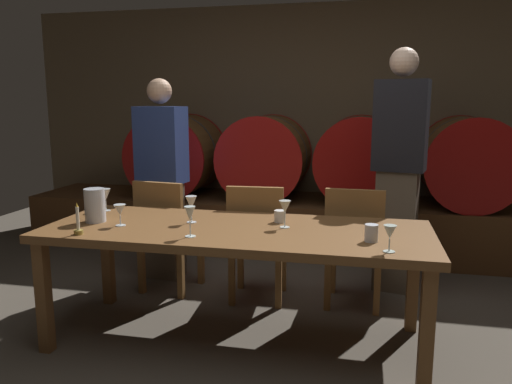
# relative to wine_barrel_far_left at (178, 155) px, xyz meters

# --- Properties ---
(ground_plane) EXTENTS (8.20, 8.20, 0.00)m
(ground_plane) POSITION_rel_wine_barrel_far_left_xyz_m (1.39, -2.33, -0.92)
(ground_plane) COLOR #4C443A
(back_wall) EXTENTS (6.31, 0.24, 2.45)m
(back_wall) POSITION_rel_wine_barrel_far_left_xyz_m (1.39, 0.55, 0.30)
(back_wall) COLOR brown
(back_wall) RESTS_ON ground
(barrel_shelf) EXTENTS (5.68, 0.90, 0.51)m
(barrel_shelf) POSITION_rel_wine_barrel_far_left_xyz_m (1.39, 0.00, -0.66)
(barrel_shelf) COLOR #4C2D16
(barrel_shelf) RESTS_ON ground
(wine_barrel_far_left) EXTENTS (0.83, 0.83, 0.83)m
(wine_barrel_far_left) POSITION_rel_wine_barrel_far_left_xyz_m (0.00, 0.00, 0.00)
(wine_barrel_far_left) COLOR brown
(wine_barrel_far_left) RESTS_ON barrel_shelf
(wine_barrel_center_left) EXTENTS (0.83, 0.83, 0.83)m
(wine_barrel_center_left) POSITION_rel_wine_barrel_far_left_xyz_m (0.93, 0.00, 0.00)
(wine_barrel_center_left) COLOR brown
(wine_barrel_center_left) RESTS_ON barrel_shelf
(wine_barrel_center_right) EXTENTS (0.83, 0.83, 0.83)m
(wine_barrel_center_right) POSITION_rel_wine_barrel_far_left_xyz_m (1.84, 0.00, 0.00)
(wine_barrel_center_right) COLOR brown
(wine_barrel_center_right) RESTS_ON barrel_shelf
(wine_barrel_far_right) EXTENTS (0.83, 0.83, 0.83)m
(wine_barrel_far_right) POSITION_rel_wine_barrel_far_left_xyz_m (2.80, 0.00, 0.00)
(wine_barrel_far_right) COLOR brown
(wine_barrel_far_right) RESTS_ON barrel_shelf
(dining_table) EXTENTS (2.29, 0.87, 0.72)m
(dining_table) POSITION_rel_wine_barrel_far_left_xyz_m (1.15, -2.03, -0.27)
(dining_table) COLOR brown
(dining_table) RESTS_ON ground
(chair_left) EXTENTS (0.45, 0.45, 0.88)m
(chair_left) POSITION_rel_wine_barrel_far_left_xyz_m (0.42, -1.36, -0.43)
(chair_left) COLOR brown
(chair_left) RESTS_ON ground
(chair_center) EXTENTS (0.42, 0.42, 0.88)m
(chair_center) POSITION_rel_wine_barrel_far_left_xyz_m (1.14, -1.40, -0.43)
(chair_center) COLOR brown
(chair_center) RESTS_ON ground
(chair_right) EXTENTS (0.42, 0.42, 0.88)m
(chair_right) POSITION_rel_wine_barrel_far_left_xyz_m (1.83, -1.36, -0.43)
(chair_right) COLOR brown
(chair_right) RESTS_ON ground
(guest_left) EXTENTS (0.40, 0.28, 1.65)m
(guest_left) POSITION_rel_wine_barrel_far_left_xyz_m (0.26, -1.04, -0.08)
(guest_left) COLOR brown
(guest_left) RESTS_ON ground
(guest_right) EXTENTS (0.42, 0.32, 1.85)m
(guest_right) POSITION_rel_wine_barrel_far_left_xyz_m (2.14, -0.93, 0.04)
(guest_right) COLOR brown
(guest_right) RESTS_ON ground
(candle_center) EXTENTS (0.05, 0.05, 0.18)m
(candle_center) POSITION_rel_wine_barrel_far_left_xyz_m (0.32, -2.37, -0.15)
(candle_center) COLOR olive
(candle_center) RESTS_ON dining_table
(pitcher) EXTENTS (0.13, 0.13, 0.21)m
(pitcher) POSITION_rel_wine_barrel_far_left_xyz_m (0.25, -2.07, -0.09)
(pitcher) COLOR silver
(pitcher) RESTS_ON dining_table
(wine_glass_far_left) EXTENTS (0.07, 0.07, 0.15)m
(wine_glass_far_left) POSITION_rel_wine_barrel_far_left_xyz_m (0.16, -1.77, -0.09)
(wine_glass_far_left) COLOR white
(wine_glass_far_left) RESTS_ON dining_table
(wine_glass_left) EXTENTS (0.07, 0.07, 0.13)m
(wine_glass_left) POSITION_rel_wine_barrel_far_left_xyz_m (0.45, -2.14, -0.11)
(wine_glass_left) COLOR white
(wine_glass_left) RESTS_ON dining_table
(wine_glass_center_left) EXTENTS (0.07, 0.07, 0.17)m
(wine_glass_center_left) POSITION_rel_wine_barrel_far_left_xyz_m (0.85, -1.97, -0.08)
(wine_glass_center_left) COLOR white
(wine_glass_center_left) RESTS_ON dining_table
(wine_glass_center_right) EXTENTS (0.06, 0.06, 0.17)m
(wine_glass_center_right) POSITION_rel_wine_barrel_far_left_xyz_m (0.95, -2.28, -0.08)
(wine_glass_center_right) COLOR silver
(wine_glass_center_right) RESTS_ON dining_table
(wine_glass_right) EXTENTS (0.07, 0.07, 0.16)m
(wine_glass_right) POSITION_rel_wine_barrel_far_left_xyz_m (1.43, -1.97, -0.08)
(wine_glass_right) COLOR silver
(wine_glass_right) RESTS_ON dining_table
(wine_glass_far_right) EXTENTS (0.07, 0.07, 0.14)m
(wine_glass_far_right) POSITION_rel_wine_barrel_far_left_xyz_m (2.02, -2.35, -0.10)
(wine_glass_far_right) COLOR silver
(wine_glass_far_right) RESTS_ON dining_table
(cup_left) EXTENTS (0.07, 0.07, 0.08)m
(cup_left) POSITION_rel_wine_barrel_far_left_xyz_m (1.38, -1.84, -0.16)
(cup_left) COLOR white
(cup_left) RESTS_ON dining_table
(cup_right) EXTENTS (0.07, 0.07, 0.09)m
(cup_right) POSITION_rel_wine_barrel_far_left_xyz_m (1.93, -2.17, -0.15)
(cup_right) COLOR silver
(cup_right) RESTS_ON dining_table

